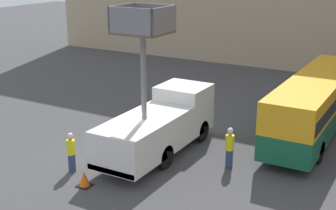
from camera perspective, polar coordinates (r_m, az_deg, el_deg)
ground_plane at (r=22.38m, az=-4.89°, el=-6.05°), size 120.00×120.00×0.00m
utility_truck at (r=21.93m, az=-0.99°, el=-2.09°), size 2.39×7.43×7.05m
city_bus at (r=25.50m, az=17.65°, el=0.54°), size 2.44×11.70×3.13m
road_worker_near_truck at (r=20.69m, az=-11.71°, el=-5.69°), size 0.38×0.38×1.81m
road_worker_directing at (r=20.78m, az=7.52°, el=-5.20°), size 0.38×0.38×1.89m
traffic_cone_near_truck at (r=19.58m, az=-10.17°, el=-8.88°), size 0.58×0.58×0.66m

